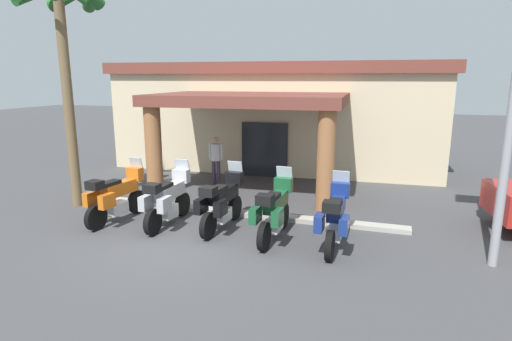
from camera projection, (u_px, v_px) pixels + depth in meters
The scene contains 10 objects.
ground_plane at pixel (178, 242), 9.90m from camera, with size 80.00×80.00×0.00m, color #424244.
motel_building at pixel (279, 114), 18.38m from camera, with size 13.86×10.17×4.36m.
motorcycle_orange at pixel (116, 196), 11.17m from camera, with size 0.77×2.21×1.61m.
motorcycle_silver at pixel (167, 199), 10.89m from camera, with size 0.70×2.21×1.61m.
motorcycle_black at pixel (222, 202), 10.61m from camera, with size 0.73×2.21×1.61m.
motorcycle_green at pixel (274, 211), 9.95m from camera, with size 0.71×2.21×1.61m.
motorcycle_blue at pixel (335, 218), 9.45m from camera, with size 0.70×2.21×1.61m.
pedestrian at pixel (216, 157), 15.13m from camera, with size 0.53×0.32×1.72m.
palm_tree_roadside at pixel (60, 19), 11.52m from camera, with size 2.56×2.56×6.81m.
curb_strip at pixel (238, 213), 11.83m from camera, with size 9.22×0.36×0.12m, color #ADA89E.
Camera 1 is at (4.59, -8.29, 3.79)m, focal length 29.51 mm.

